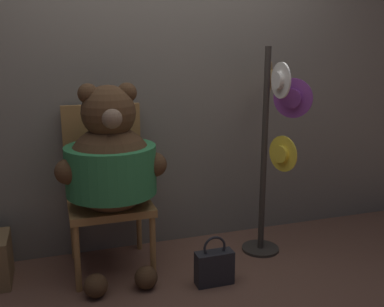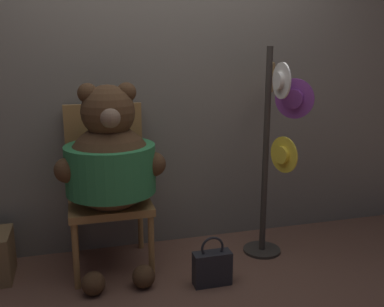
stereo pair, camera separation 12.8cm
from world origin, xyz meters
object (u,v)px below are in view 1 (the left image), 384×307
Objects in this scene: handbag_on_ground at (214,267)px; chair at (107,184)px; teddy_bear at (111,164)px; hat_display_rack at (274,138)px.

chair is at bearing 139.14° from handbag_on_ground.
teddy_bear is 0.94m from handbag_on_ground.
teddy_bear reaches higher than chair.
chair is 0.74× the size of hat_display_rack.
chair is 0.87× the size of teddy_bear.
handbag_on_ground is at bearing -29.32° from teddy_bear.
chair reaches higher than handbag_on_ground.
hat_display_rack is (1.16, -0.24, 0.29)m from chair.
hat_display_rack reaches higher than chair.
hat_display_rack is at bearing -2.43° from teddy_bear.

